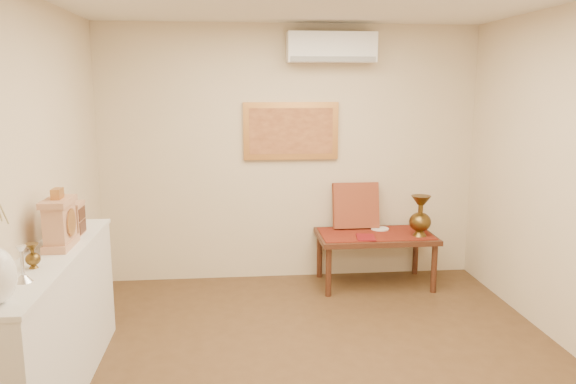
{
  "coord_description": "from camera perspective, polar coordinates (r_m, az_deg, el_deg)",
  "views": [
    {
      "loc": [
        -0.61,
        -3.66,
        2.07
      ],
      "look_at": [
        -0.14,
        1.15,
        1.15
      ],
      "focal_mm": 35.0,
      "sensor_mm": 36.0,
      "label": 1
    }
  ],
  "objects": [
    {
      "name": "ac_unit",
      "position": [
        5.88,
        4.43,
        14.42
      ],
      "size": [
        0.9,
        0.25,
        0.3
      ],
      "color": "silver",
      "rests_on": "wall_back"
    },
    {
      "name": "plate",
      "position": [
        6.09,
        9.3,
        -3.7
      ],
      "size": [
        0.19,
        0.19,
        0.01
      ],
      "primitive_type": "cylinder",
      "color": "white",
      "rests_on": "table_cloth"
    },
    {
      "name": "wall_back",
      "position": [
        5.98,
        0.27,
        3.85
      ],
      "size": [
        4.0,
        0.02,
        2.7
      ],
      "primitive_type": "cube",
      "color": "beige",
      "rests_on": "ground"
    },
    {
      "name": "table_cloth",
      "position": [
        5.93,
        8.87,
        -4.19
      ],
      "size": [
        1.14,
        0.59,
        0.01
      ],
      "primitive_type": "cube",
      "color": "maroon",
      "rests_on": "low_table"
    },
    {
      "name": "mantel_clock",
      "position": [
        4.12,
        -22.17,
        -2.89
      ],
      "size": [
        0.17,
        0.36,
        0.41
      ],
      "color": "tan",
      "rests_on": "display_ledge"
    },
    {
      "name": "wall_left",
      "position": [
        3.98,
        -25.95,
        -0.78
      ],
      "size": [
        0.02,
        4.5,
        2.7
      ],
      "primitive_type": "cube",
      "color": "beige",
      "rests_on": "ground"
    },
    {
      "name": "brass_urn_tall",
      "position": [
        5.86,
        13.31,
        -1.95
      ],
      "size": [
        0.22,
        0.22,
        0.51
      ],
      "primitive_type": null,
      "color": "brown",
      "rests_on": "table_cloth"
    },
    {
      "name": "menu",
      "position": [
        5.73,
        7.91,
        -4.58
      ],
      "size": [
        0.21,
        0.27,
        0.01
      ],
      "primitive_type": "cube",
      "rotation": [
        0.0,
        0.0,
        -0.13
      ],
      "color": "maroon",
      "rests_on": "table_cloth"
    },
    {
      "name": "candlestick",
      "position": [
        3.51,
        -25.39,
        -6.62
      ],
      "size": [
        0.1,
        0.1,
        0.21
      ],
      "primitive_type": null,
      "color": "silver",
      "rests_on": "display_ledge"
    },
    {
      "name": "floor",
      "position": [
        4.25,
        3.56,
        -18.44
      ],
      "size": [
        4.5,
        4.5,
        0.0
      ],
      "primitive_type": "plane",
      "color": "brown",
      "rests_on": "ground"
    },
    {
      "name": "display_ledge",
      "position": [
        4.16,
        -22.64,
        -12.41
      ],
      "size": [
        0.37,
        2.02,
        0.98
      ],
      "color": "silver",
      "rests_on": "floor"
    },
    {
      "name": "low_table",
      "position": [
        5.94,
        8.85,
        -4.84
      ],
      "size": [
        1.2,
        0.7,
        0.55
      ],
      "color": "#452214",
      "rests_on": "floor"
    },
    {
      "name": "wooden_chest",
      "position": [
        4.45,
        -21.11,
        -2.54
      ],
      "size": [
        0.16,
        0.21,
        0.24
      ],
      "color": "tan",
      "rests_on": "display_ledge"
    },
    {
      "name": "brass_urn_small",
      "position": [
        3.74,
        -24.54,
        -5.58
      ],
      "size": [
        0.09,
        0.09,
        0.2
      ],
      "primitive_type": null,
      "color": "brown",
      "rests_on": "display_ledge"
    },
    {
      "name": "wall_front",
      "position": [
        1.7,
        16.74,
        -14.9
      ],
      "size": [
        4.0,
        0.02,
        2.7
      ],
      "primitive_type": "cube",
      "color": "beige",
      "rests_on": "ground"
    },
    {
      "name": "cushion",
      "position": [
        6.07,
        6.89,
        -1.36
      ],
      "size": [
        0.49,
        0.2,
        0.5
      ],
      "primitive_type": "cube",
      "rotation": [
        -0.21,
        0.0,
        0.0
      ],
      "color": "maroon",
      "rests_on": "table_cloth"
    },
    {
      "name": "painting",
      "position": [
        5.93,
        0.3,
        6.22
      ],
      "size": [
        1.0,
        0.06,
        0.6
      ],
      "color": "#B47639",
      "rests_on": "wall_back"
    }
  ]
}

